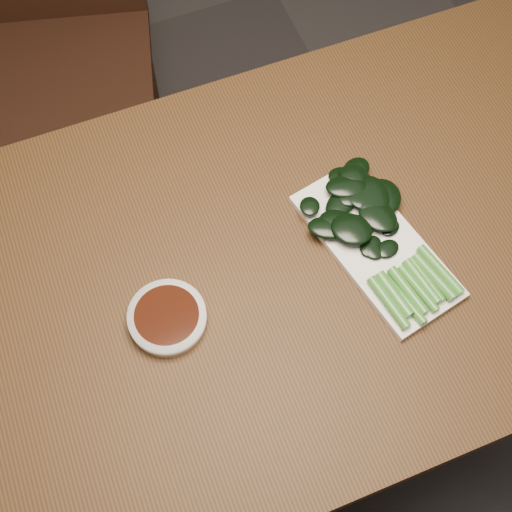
% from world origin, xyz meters
% --- Properties ---
extents(ground, '(6.00, 6.00, 0.00)m').
position_xyz_m(ground, '(0.00, 0.00, 0.00)').
color(ground, '#322F2F').
rests_on(ground, ground).
extents(table, '(1.40, 0.80, 0.75)m').
position_xyz_m(table, '(0.00, 0.00, 0.68)').
color(table, '#442A13').
rests_on(table, ground).
extents(chair_far, '(0.53, 0.53, 0.89)m').
position_xyz_m(chair_far, '(-0.21, 0.89, 0.49)').
color(chair_far, black).
rests_on(chair_far, ground).
extents(sauce_bowl, '(0.13, 0.13, 0.03)m').
position_xyz_m(sauce_bowl, '(-0.21, -0.04, 0.77)').
color(sauce_bowl, white).
rests_on(sauce_bowl, table).
extents(serving_plate, '(0.20, 0.34, 0.01)m').
position_xyz_m(serving_plate, '(0.16, -0.04, 0.76)').
color(serving_plate, white).
rests_on(serving_plate, table).
extents(gai_lan, '(0.20, 0.34, 0.03)m').
position_xyz_m(gai_lan, '(0.17, -0.01, 0.78)').
color(gai_lan, '#448C30').
rests_on(gai_lan, serving_plate).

